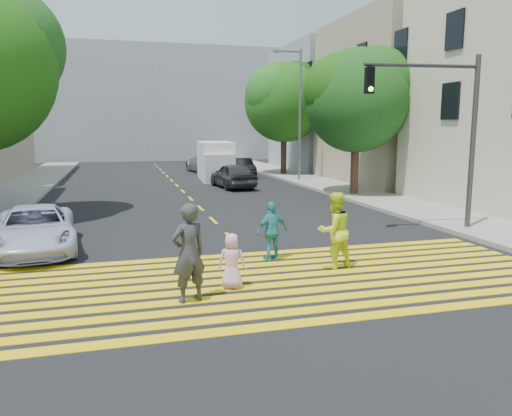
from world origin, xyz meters
name	(u,v)px	position (x,y,z in m)	size (l,w,h in m)	color
ground	(296,300)	(0.00, 0.00, 0.00)	(120.00, 120.00, 0.00)	black
sidewalk_left	(26,187)	(-8.50, 22.00, 0.07)	(3.00, 40.00, 0.15)	gray
sidewalk_right	(350,191)	(8.50, 15.00, 0.07)	(3.00, 60.00, 0.15)	gray
crosswalk	(276,281)	(0.00, 1.28, 0.01)	(13.40, 5.30, 0.01)	yellow
lane_line	(174,183)	(0.00, 22.50, 0.01)	(0.12, 34.40, 0.01)	yellow
building_right_tan	(419,102)	(15.00, 19.00, 5.00)	(10.00, 10.00, 10.00)	tan
building_right_grey	(343,109)	(15.00, 30.00, 5.00)	(10.00, 10.00, 10.00)	gray
backdrop_block	(147,104)	(0.00, 48.00, 6.00)	(30.00, 8.00, 12.00)	gray
tree_right_near	(358,95)	(8.17, 13.76, 5.01)	(6.37, 6.07, 7.40)	#452A1A
tree_right_far	(285,98)	(8.30, 25.39, 5.52)	(6.93, 6.73, 8.17)	black
pedestrian_man	(189,253)	(-2.07, 0.45, 0.99)	(0.72, 0.47, 1.98)	#373739
pedestrian_woman	(334,230)	(1.69, 1.93, 0.94)	(0.91, 0.71, 1.88)	#D6F027
pedestrian_child	(232,261)	(-1.08, 1.02, 0.60)	(0.59, 0.38, 1.20)	#EEA7CA
pedestrian_extra	(272,231)	(0.44, 3.03, 0.77)	(0.90, 0.38, 1.54)	teal
white_sedan	(35,229)	(-5.63, 5.69, 0.63)	(2.08, 4.52, 1.26)	silver
dark_car_near	(233,175)	(2.97, 18.82, 0.72)	(1.70, 4.23, 1.44)	#262729
silver_car	(205,163)	(3.13, 29.35, 0.72)	(2.02, 4.98, 1.44)	#92949C
dark_car_parked	(242,167)	(5.11, 25.29, 0.65)	(1.37, 3.94, 1.30)	black
white_van	(216,162)	(2.88, 23.49, 1.19)	(2.37, 5.44, 2.50)	white
traffic_signal	(444,119)	(6.78, 4.95, 3.70)	(3.89, 0.61, 5.71)	#3A3A3A
street_lamp	(297,107)	(7.61, 20.88, 4.72)	(1.86, 0.25, 8.22)	slate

